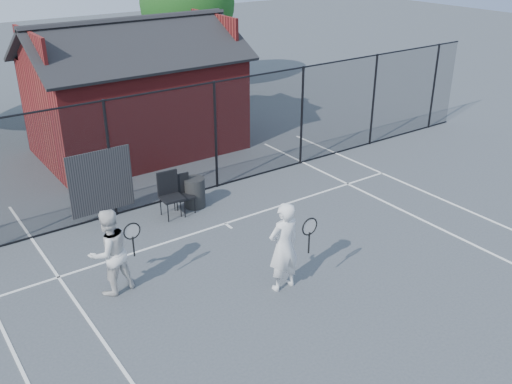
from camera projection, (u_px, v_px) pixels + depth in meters
ground at (303, 280)px, 11.78m from camera, size 80.00×80.00×0.00m
court_lines at (347, 312)px, 10.80m from camera, size 11.02×18.00×0.01m
fence at (173, 148)px, 14.71m from camera, size 22.04×3.00×3.00m
clubhouse at (136, 101)px, 18.03m from camera, size 6.50×4.36×4.19m
tree_right at (187, 3)px, 23.82m from camera, size 3.97×3.97×5.70m
player_front at (284, 247)px, 11.13m from camera, size 0.85×0.63×1.90m
player_back at (110, 252)px, 11.05m from camera, size 1.02×0.81×1.79m
chair_left at (172, 196)px, 14.13m from camera, size 0.57×0.59×1.13m
chair_right at (184, 195)px, 14.38m from camera, size 0.49×0.51×0.96m
waste_bin at (195, 192)px, 14.71m from camera, size 0.61×0.61×0.79m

